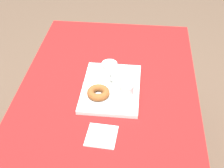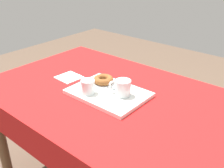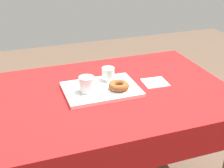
{
  "view_description": "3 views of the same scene",
  "coord_description": "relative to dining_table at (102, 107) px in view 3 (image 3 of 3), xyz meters",
  "views": [
    {
      "loc": [
        -1.28,
        -0.15,
        1.8
      ],
      "look_at": [
        -0.04,
        -0.03,
        0.8
      ],
      "focal_mm": 51.79,
      "sensor_mm": 36.0,
      "label": 1
    },
    {
      "loc": [
        0.82,
        -0.96,
        1.41
      ],
      "look_at": [
        0.0,
        0.01,
        0.79
      ],
      "focal_mm": 42.28,
      "sensor_mm": 36.0,
      "label": 2
    },
    {
      "loc": [
        0.45,
        1.45,
        1.52
      ],
      "look_at": [
        -0.05,
        0.01,
        0.78
      ],
      "focal_mm": 50.11,
      "sensor_mm": 36.0,
      "label": 3
    }
  ],
  "objects": [
    {
      "name": "serving_tray",
      "position": [
        -0.0,
        -0.02,
        0.1
      ],
      "size": [
        0.4,
        0.29,
        0.02
      ],
      "primitive_type": "cube",
      "color": "white",
      "rests_on": "dining_table"
    },
    {
      "name": "dining_table",
      "position": [
        0.0,
        0.0,
        0.0
      ],
      "size": [
        1.43,
        0.93,
        0.73
      ],
      "color": "red",
      "rests_on": "ground"
    },
    {
      "name": "tea_mug_left",
      "position": [
        0.08,
        0.0,
        0.15
      ],
      "size": [
        0.12,
        0.08,
        0.09
      ],
      "color": "silver",
      "rests_on": "serving_tray"
    },
    {
      "name": "donut_plate_left",
      "position": [
        -0.08,
        0.04,
        0.11
      ],
      "size": [
        0.12,
        0.12,
        0.01
      ],
      "primitive_type": "cylinder",
      "color": "silver",
      "rests_on": "serving_tray"
    },
    {
      "name": "water_glass_near",
      "position": [
        -0.07,
        -0.1,
        0.14
      ],
      "size": [
        0.07,
        0.07,
        0.08
      ],
      "color": "silver",
      "rests_on": "serving_tray"
    },
    {
      "name": "paper_napkin",
      "position": [
        -0.33,
        -0.01,
        0.09
      ],
      "size": [
        0.14,
        0.14,
        0.01
      ],
      "primitive_type": "cube",
      "rotation": [
        0.0,
        0.0,
        -0.06
      ],
      "color": "white",
      "rests_on": "dining_table"
    },
    {
      "name": "sugar_donut_left",
      "position": [
        -0.08,
        0.04,
        0.13
      ],
      "size": [
        0.11,
        0.11,
        0.04
      ],
      "primitive_type": "torus",
      "color": "brown",
      "rests_on": "donut_plate_left"
    }
  ]
}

